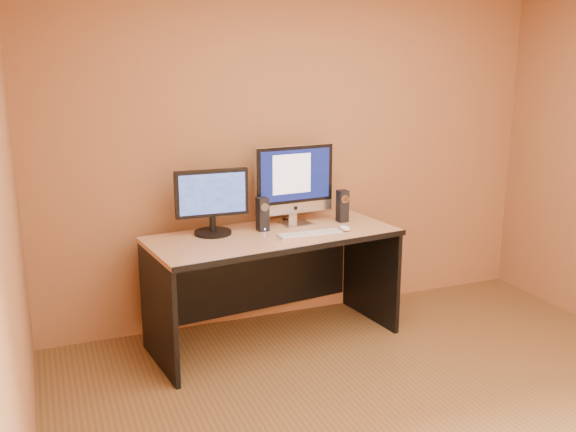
{
  "coord_description": "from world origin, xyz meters",
  "views": [
    {
      "loc": [
        -1.87,
        -2.47,
        2.0
      ],
      "look_at": [
        -0.31,
        1.45,
        0.94
      ],
      "focal_mm": 40.0,
      "sensor_mm": 36.0,
      "label": 1
    }
  ],
  "objects": [
    {
      "name": "walls",
      "position": [
        0.0,
        0.0,
        1.3
      ],
      "size": [
        4.0,
        4.0,
        2.6
      ],
      "primitive_type": null,
      "color": "#8F5D39",
      "rests_on": "ground"
    },
    {
      "name": "desk",
      "position": [
        -0.38,
        1.55,
        0.4
      ],
      "size": [
        1.8,
        0.96,
        0.8
      ],
      "primitive_type": null,
      "rotation": [
        0.0,
        0.0,
        0.13
      ],
      "color": "tan",
      "rests_on": "ground"
    },
    {
      "name": "imac",
      "position": [
        -0.14,
        1.72,
        1.09
      ],
      "size": [
        0.63,
        0.27,
        0.59
      ],
      "primitive_type": null,
      "rotation": [
        0.0,
        0.0,
        0.08
      ],
      "color": "#B7B6BB",
      "rests_on": "desk"
    },
    {
      "name": "second_monitor",
      "position": [
        -0.77,
        1.69,
        1.02
      ],
      "size": [
        0.52,
        0.27,
        0.45
      ],
      "primitive_type": null,
      "rotation": [
        0.0,
        0.0,
        -0.02
      ],
      "color": "black",
      "rests_on": "desk"
    },
    {
      "name": "speaker_left",
      "position": [
        -0.42,
        1.65,
        0.92
      ],
      "size": [
        0.08,
        0.08,
        0.24
      ],
      "primitive_type": null,
      "rotation": [
        0.0,
        0.0,
        0.09
      ],
      "color": "black",
      "rests_on": "desk"
    },
    {
      "name": "speaker_right",
      "position": [
        0.22,
        1.68,
        0.92
      ],
      "size": [
        0.07,
        0.08,
        0.24
      ],
      "primitive_type": null,
      "rotation": [
        0.0,
        0.0,
        0.01
      ],
      "color": "black",
      "rests_on": "desk"
    },
    {
      "name": "keyboard",
      "position": [
        -0.16,
        1.42,
        0.81
      ],
      "size": [
        0.47,
        0.14,
        0.02
      ],
      "primitive_type": "cube",
      "rotation": [
        0.0,
        0.0,
        -0.02
      ],
      "color": "silver",
      "rests_on": "desk"
    },
    {
      "name": "mouse",
      "position": [
        0.12,
        1.44,
        0.82
      ],
      "size": [
        0.08,
        0.12,
        0.04
      ],
      "primitive_type": "ellipsoid",
      "rotation": [
        0.0,
        0.0,
        0.12
      ],
      "color": "white",
      "rests_on": "desk"
    },
    {
      "name": "cable_a",
      "position": [
        -0.11,
        1.81,
        0.8
      ],
      "size": [
        0.15,
        0.19,
        0.01
      ],
      "primitive_type": "cylinder",
      "rotation": [
        1.57,
        0.0,
        0.65
      ],
      "color": "black",
      "rests_on": "desk"
    },
    {
      "name": "cable_b",
      "position": [
        -0.18,
        1.86,
        0.8
      ],
      "size": [
        0.1,
        0.18,
        0.01
      ],
      "primitive_type": "cylinder",
      "rotation": [
        1.57,
        0.0,
        -0.47
      ],
      "color": "black",
      "rests_on": "desk"
    }
  ]
}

